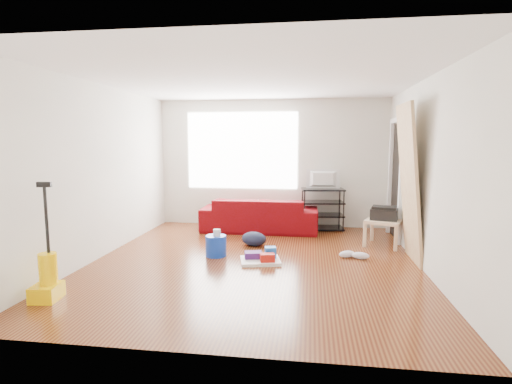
# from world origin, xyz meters

# --- Properties ---
(room) EXTENTS (4.51, 5.01, 2.51)m
(room) POSITION_xyz_m (0.07, 0.15, 1.25)
(room) COLOR #4A1A0D
(room) RESTS_ON ground
(sofa) EXTENTS (2.16, 0.84, 0.63)m
(sofa) POSITION_xyz_m (-0.17, 1.95, 0.00)
(sofa) COLOR #59030B
(sofa) RESTS_ON ground
(tv_stand) EXTENTS (0.84, 0.54, 0.79)m
(tv_stand) POSITION_xyz_m (1.00, 2.22, 0.40)
(tv_stand) COLOR black
(tv_stand) RESTS_ON ground
(tv) EXTENTS (0.63, 0.08, 0.36)m
(tv) POSITION_xyz_m (1.00, 2.22, 0.97)
(tv) COLOR black
(tv) RESTS_ON tv_stand
(side_table) EXTENTS (0.68, 0.68, 0.43)m
(side_table) POSITION_xyz_m (1.95, 1.15, 0.36)
(side_table) COLOR beige
(side_table) RESTS_ON ground
(printer) EXTENTS (0.48, 0.41, 0.22)m
(printer) POSITION_xyz_m (1.95, 1.15, 0.53)
(printer) COLOR black
(printer) RESTS_ON side_table
(bucket) EXTENTS (0.35, 0.35, 0.31)m
(bucket) POSITION_xyz_m (-0.60, 0.20, 0.00)
(bucket) COLOR #113ABF
(bucket) RESTS_ON ground
(toilet_paper) EXTENTS (0.11, 0.11, 0.10)m
(toilet_paper) POSITION_xyz_m (-0.58, 0.19, 0.20)
(toilet_paper) COLOR silver
(toilet_paper) RESTS_ON bucket
(cleaning_tray) EXTENTS (0.63, 0.54, 0.20)m
(cleaning_tray) POSITION_xyz_m (0.10, -0.01, 0.06)
(cleaning_tray) COLOR white
(cleaning_tray) RESTS_ON ground
(backpack) EXTENTS (0.50, 0.45, 0.23)m
(backpack) POSITION_xyz_m (-0.13, 0.85, 0.00)
(backpack) COLOR black
(backpack) RESTS_ON ground
(sneakers) EXTENTS (0.45, 0.23, 0.10)m
(sneakers) POSITION_xyz_m (1.40, 0.35, 0.05)
(sneakers) COLOR silver
(sneakers) RESTS_ON ground
(vacuum) EXTENTS (0.30, 0.33, 1.26)m
(vacuum) POSITION_xyz_m (-2.00, -1.64, 0.23)
(vacuum) COLOR #FFC700
(vacuum) RESTS_ON ground
(door_panel) EXTENTS (0.27, 0.88, 2.20)m
(door_panel) POSITION_xyz_m (2.13, 0.37, 0.00)
(door_panel) COLOR #A9724D
(door_panel) RESTS_ON ground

